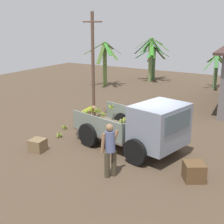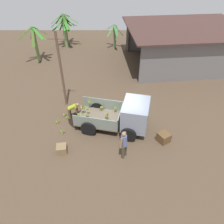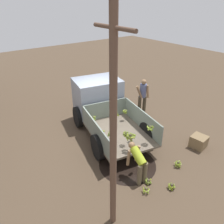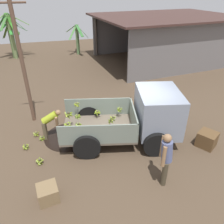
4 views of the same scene
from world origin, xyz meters
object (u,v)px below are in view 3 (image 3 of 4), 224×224
object	(u,v)px
wooden_crate_0	(199,142)
banana_bunch_on_ground_0	(148,181)
banana_bunch_on_ground_3	(178,164)
wooden_crate_1	(97,97)
cargo_truck	(101,103)
person_foreground_visitor	(143,95)
utility_pole	(113,134)
banana_bunch_on_ground_2	(171,186)
person_worker_loading	(138,161)
banana_bunch_on_ground_1	(146,190)

from	to	relation	value
wooden_crate_0	banana_bunch_on_ground_0	bearing A→B (deg)	93.32
banana_bunch_on_ground_3	wooden_crate_1	bearing A→B (deg)	-6.46
wooden_crate_0	cargo_truck	bearing A→B (deg)	27.77
cargo_truck	person_foreground_visitor	bearing A→B (deg)	-85.63
utility_pole	wooden_crate_0	bearing A→B (deg)	-83.66
cargo_truck	wooden_crate_0	size ratio (longest dim) A/B	8.48
banana_bunch_on_ground_2	banana_bunch_on_ground_3	bearing A→B (deg)	-62.66
banana_bunch_on_ground_2	wooden_crate_1	xyz separation A→B (m)	(6.32, -1.59, 0.18)
cargo_truck	person_foreground_visitor	xyz separation A→B (m)	(-0.31, -2.15, -0.08)
banana_bunch_on_ground_0	banana_bunch_on_ground_2	distance (m)	0.68
person_foreground_visitor	banana_bunch_on_ground_2	size ratio (longest dim) A/B	7.15
banana_bunch_on_ground_0	banana_bunch_on_ground_3	bearing A→B (deg)	-93.35
wooden_crate_0	person_worker_loading	bearing A→B (deg)	85.97
cargo_truck	banana_bunch_on_ground_3	distance (m)	3.97
person_foreground_visitor	banana_bunch_on_ground_1	world-z (taller)	person_foreground_visitor
banana_bunch_on_ground_2	banana_bunch_on_ground_3	size ratio (longest dim) A/B	0.86
banana_bunch_on_ground_3	utility_pole	bearing A→B (deg)	94.89
wooden_crate_0	wooden_crate_1	distance (m)	5.66
person_worker_loading	banana_bunch_on_ground_1	xyz separation A→B (m)	(-0.58, 0.20, -0.58)
banana_bunch_on_ground_0	utility_pole	bearing A→B (deg)	101.56
person_worker_loading	banana_bunch_on_ground_3	bearing A→B (deg)	-102.34
cargo_truck	banana_bunch_on_ground_2	bearing A→B (deg)	-174.30
wooden_crate_0	wooden_crate_1	world-z (taller)	wooden_crate_1
cargo_truck	wooden_crate_1	distance (m)	2.38
banana_bunch_on_ground_2	banana_bunch_on_ground_1	bearing A→B (deg)	63.66
utility_pole	banana_bunch_on_ground_3	world-z (taller)	utility_pole
person_worker_loading	banana_bunch_on_ground_0	bearing A→B (deg)	-158.06
banana_bunch_on_ground_0	banana_bunch_on_ground_1	world-z (taller)	banana_bunch_on_ground_1
person_foreground_visitor	wooden_crate_1	xyz separation A→B (m)	(2.31, 1.09, -0.66)
person_worker_loading	utility_pole	bearing A→B (deg)	120.09
wooden_crate_1	utility_pole	bearing A→B (deg)	149.57
utility_pole	person_foreground_visitor	bearing A→B (deg)	-50.99
utility_pole	person_worker_loading	world-z (taller)	utility_pole
person_worker_loading	wooden_crate_1	size ratio (longest dim) A/B	1.88
banana_bunch_on_ground_3	banana_bunch_on_ground_0	bearing A→B (deg)	86.65
cargo_truck	person_worker_loading	xyz separation A→B (m)	(-3.39, 1.03, -0.33)
cargo_truck	wooden_crate_1	size ratio (longest dim) A/B	7.40
cargo_truck	banana_bunch_on_ground_0	xyz separation A→B (m)	(-3.76, 0.91, -0.94)
banana_bunch_on_ground_0	cargo_truck	bearing A→B (deg)	-13.65
person_foreground_visitor	banana_bunch_on_ground_3	xyz separation A→B (m)	(-3.53, 1.75, -0.82)
person_foreground_visitor	wooden_crate_0	xyz separation A→B (m)	(-3.29, 0.26, -0.71)
banana_bunch_on_ground_1	person_foreground_visitor	bearing A→B (deg)	-42.69
person_foreground_visitor	banana_bunch_on_ground_3	size ratio (longest dim) A/B	6.17
banana_bunch_on_ground_1	person_worker_loading	bearing A→B (deg)	-18.80
utility_pole	person_foreground_visitor	world-z (taller)	utility_pole
person_worker_loading	cargo_truck	bearing A→B (deg)	-11.84
person_foreground_visitor	wooden_crate_1	world-z (taller)	person_foreground_visitor
person_worker_loading	banana_bunch_on_ground_3	xyz separation A→B (m)	(-0.45, -1.43, -0.57)
cargo_truck	person_foreground_visitor	world-z (taller)	cargo_truck
utility_pole	banana_bunch_on_ground_1	bearing A→B (deg)	-84.79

